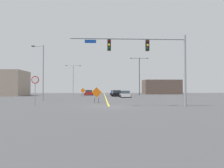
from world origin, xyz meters
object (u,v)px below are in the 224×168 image
at_px(stop_sign, 35,85).
at_px(street_lamp_mid_left, 42,70).
at_px(traffic_signal_assembly, 148,52).
at_px(car_red_near, 89,93).
at_px(car_black_approaching, 116,93).
at_px(construction_sign_right_lane, 96,91).
at_px(street_lamp_far_left, 73,77).
at_px(car_blue_mid, 114,93).
at_px(street_lamp_far_right, 139,73).
at_px(construction_sign_median_near, 83,91).
at_px(construction_sign_right_shoulder, 97,93).
at_px(car_white_distant, 125,94).

distance_m(stop_sign, street_lamp_mid_left, 10.19).
distance_m(traffic_signal_assembly, car_red_near, 37.48).
bearing_deg(car_black_approaching, construction_sign_right_lane, 174.56).
height_order(street_lamp_mid_left, construction_sign_right_lane, street_lamp_mid_left).
bearing_deg(street_lamp_mid_left, stop_sign, -78.18).
bearing_deg(car_red_near, traffic_signal_assembly, -77.47).
xyz_separation_m(traffic_signal_assembly, stop_sign, (-11.18, 0.98, -3.19)).
relative_size(street_lamp_far_left, street_lamp_mid_left, 1.08).
bearing_deg(car_black_approaching, car_blue_mid, 89.37).
relative_size(street_lamp_far_right, car_black_approaching, 2.42).
xyz_separation_m(street_lamp_far_left, car_blue_mid, (11.88, -5.66, -4.58)).
distance_m(traffic_signal_assembly, street_lamp_mid_left, 17.01).
xyz_separation_m(traffic_signal_assembly, construction_sign_median_near, (-8.69, 25.79, -4.06)).
xyz_separation_m(street_lamp_far_right, car_red_near, (-13.36, 1.56, -5.20)).
relative_size(street_lamp_far_right, construction_sign_right_lane, 4.85).
distance_m(street_lamp_mid_left, car_blue_mid, 28.92).
height_order(street_lamp_far_right, construction_sign_right_shoulder, street_lamp_far_right).
bearing_deg(street_lamp_far_left, car_black_approaching, -52.11).
relative_size(traffic_signal_assembly, construction_sign_right_lane, 5.56).
distance_m(construction_sign_right_shoulder, car_white_distant, 17.16).
relative_size(traffic_signal_assembly, construction_sign_right_shoulder, 6.00).
xyz_separation_m(street_lamp_far_right, car_blue_mid, (-6.50, 1.98, -5.23)).
bearing_deg(street_lamp_mid_left, car_black_approaching, 54.31).
bearing_deg(traffic_signal_assembly, street_lamp_mid_left, 141.02).
distance_m(street_lamp_far_right, car_red_near, 14.42).
bearing_deg(car_white_distant, street_lamp_mid_left, -140.44).
bearing_deg(construction_sign_right_lane, street_lamp_mid_left, -113.48).
bearing_deg(traffic_signal_assembly, car_white_distant, 89.83).
xyz_separation_m(street_lamp_far_left, street_lamp_far_right, (18.38, -7.64, 0.65)).
bearing_deg(construction_sign_right_lane, construction_sign_right_shoulder, -88.28).
bearing_deg(construction_sign_right_shoulder, construction_sign_median_near, 99.79).
relative_size(construction_sign_right_shoulder, construction_sign_right_lane, 0.93).
height_order(stop_sign, car_white_distant, stop_sign).
bearing_deg(stop_sign, construction_sign_median_near, 84.27).
bearing_deg(car_blue_mid, traffic_signal_assembly, -88.12).
relative_size(construction_sign_right_lane, car_white_distant, 0.53).
bearing_deg(street_lamp_far_right, car_black_approaching, -131.42).
height_order(street_lamp_far_right, construction_sign_median_near, street_lamp_far_right).
bearing_deg(car_black_approaching, street_lamp_far_right, 48.58).
bearing_deg(construction_sign_right_lane, car_black_approaching, -5.44).
xyz_separation_m(construction_sign_median_near, car_blue_mid, (7.48, 10.94, -0.59)).
xyz_separation_m(street_lamp_mid_left, construction_sign_median_near, (4.52, 15.10, -3.22)).
relative_size(stop_sign, construction_sign_median_near, 1.56).
distance_m(traffic_signal_assembly, street_lamp_far_left, 44.36).
height_order(stop_sign, car_black_approaching, stop_sign).
bearing_deg(construction_sign_right_lane, car_white_distant, -45.70).
relative_size(construction_sign_right_shoulder, construction_sign_median_near, 0.99).
bearing_deg(construction_sign_right_shoulder, construction_sign_right_lane, 91.72).
distance_m(stop_sign, street_lamp_far_right, 37.76).
distance_m(street_lamp_mid_left, construction_sign_right_lane, 18.80).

